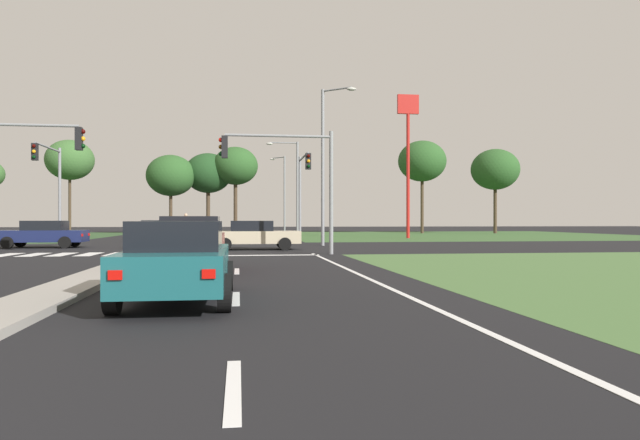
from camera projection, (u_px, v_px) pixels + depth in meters
name	position (u px, v px, depth m)	size (l,w,h in m)	color
ground_plane	(172.00, 248.00, 31.15)	(200.00, 200.00, 0.00)	black
grass_verge_far_right	(457.00, 235.00, 58.95)	(35.00, 35.00, 0.01)	#385B2D
median_island_near	(70.00, 288.00, 12.33)	(1.20, 22.00, 0.14)	gray
median_island_far	(201.00, 235.00, 55.91)	(1.20, 36.00, 0.14)	#ADA89E
lane_dash_near	(233.00, 388.00, 5.21)	(0.14, 2.00, 0.01)	silver
lane_dash_second	(236.00, 298.00, 11.15)	(0.14, 2.00, 0.01)	silver
lane_dash_third	(237.00, 271.00, 17.09)	(0.14, 2.00, 0.01)	silver
edge_line_right	(374.00, 281.00, 14.28)	(0.14, 24.00, 0.01)	silver
stop_bar_near	(244.00, 255.00, 24.74)	(6.40, 0.50, 0.01)	silver
crosswalk_bar_near	(6.00, 255.00, 25.11)	(0.70, 2.80, 0.01)	silver
crosswalk_bar_second	(34.00, 255.00, 25.27)	(0.70, 2.80, 0.01)	silver
crosswalk_bar_third	(62.00, 254.00, 25.43)	(0.70, 2.80, 0.01)	silver
crosswalk_bar_fourth	(89.00, 254.00, 25.59)	(0.70, 2.80, 0.01)	silver
crosswalk_bar_fifth	(116.00, 254.00, 25.75)	(0.70, 2.80, 0.01)	silver
crosswalk_bar_sixth	(143.00, 254.00, 25.91)	(0.70, 2.80, 0.01)	silver
crosswalk_bar_seventh	(170.00, 254.00, 26.07)	(0.70, 2.80, 0.01)	silver
crosswalk_bar_eighth	(196.00, 253.00, 26.23)	(0.70, 2.80, 0.01)	silver
car_red_near	(174.00, 228.00, 54.31)	(2.05, 4.19, 1.57)	#A31919
car_navy_second	(43.00, 234.00, 31.70)	(4.55, 2.09, 1.47)	#161E47
car_grey_third	(154.00, 231.00, 40.82)	(1.96, 4.28, 1.49)	slate
car_teal_fourth	(178.00, 260.00, 10.80)	(1.98, 4.63, 1.49)	#19565B
car_beige_fifth	(254.00, 235.00, 29.68)	(4.64, 2.02, 1.47)	#BCAD8E
car_maroon_sixth	(192.00, 243.00, 17.19)	(2.03, 4.41, 1.62)	maroon
traffic_signal_near_right	(290.00, 168.00, 25.41)	(4.99, 0.32, 5.43)	gray
traffic_signal_far_right	(303.00, 181.00, 36.96)	(0.32, 5.01, 5.73)	gray
traffic_signal_far_left	(51.00, 176.00, 34.95)	(0.32, 4.87, 6.06)	gray
traffic_signal_near_left	(7.00, 161.00, 23.80)	(4.92, 0.32, 5.67)	gray
street_lamp_second	(325.00, 158.00, 34.19)	(1.85, 1.49, 9.20)	gray
street_lamp_third	(294.00, 183.00, 48.97)	(2.74, 0.28, 8.10)	gray
street_lamp_fourth	(283.00, 190.00, 62.81)	(1.59, 1.58, 8.40)	gray
pedestrian_at_median	(186.00, 223.00, 42.37)	(0.34, 0.34, 1.86)	#9E8966
fastfood_pole_sign	(408.00, 134.00, 48.56)	(1.80, 0.40, 11.96)	red
treeline_second	(70.00, 160.00, 65.02)	(5.26, 5.26, 10.46)	#423323
treeline_third	(171.00, 176.00, 64.38)	(5.35, 5.35, 8.72)	#423323
treeline_fourth	(208.00, 173.00, 66.27)	(5.32, 5.32, 9.12)	#423323
treeline_fifth	(235.00, 166.00, 65.67)	(5.04, 5.04, 9.77)	#423323
treeline_sixth	(422.00, 161.00, 66.31)	(5.46, 5.46, 10.55)	#423323
treeline_seventh	(495.00, 170.00, 66.04)	(5.44, 5.44, 9.57)	#423323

